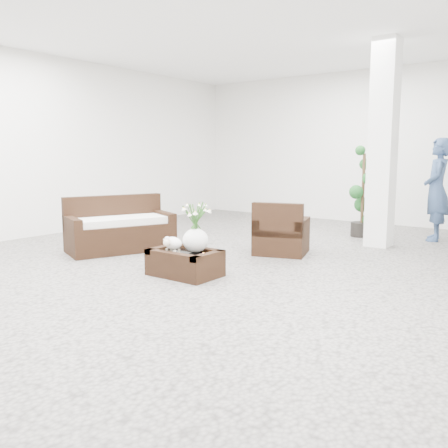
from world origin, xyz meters
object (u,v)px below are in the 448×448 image
Objects in this scene: armchair at (282,227)px; topiary at (363,192)px; coffee_table at (185,264)px; loveseat at (120,224)px.

armchair is 2.42m from topiary.
armchair is at bearing 81.86° from coffee_table.
coffee_table is 2.06m from armchair.
topiary is at bearing 80.66° from coffee_table.
coffee_table is 1.06× the size of armchair.
topiary is (0.72, 4.36, 0.70)m from coffee_table.
armchair is (0.29, 2.02, 0.27)m from coffee_table.
loveseat is at bearing 14.21° from armchair.
loveseat is (-1.96, 0.61, 0.29)m from coffee_table.
topiary is at bearing -118.33° from armchair.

